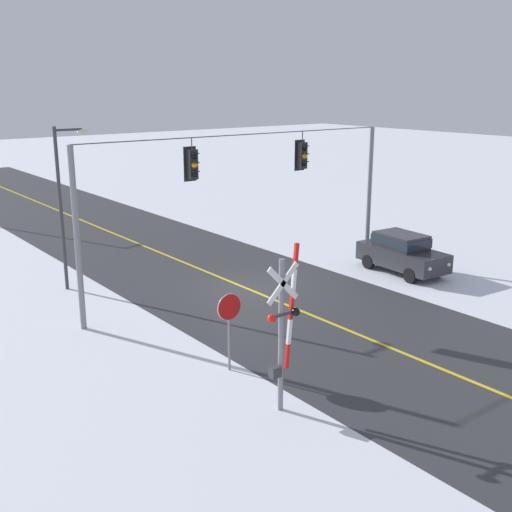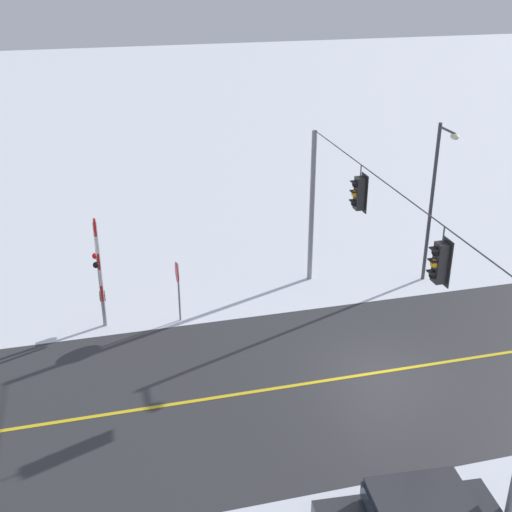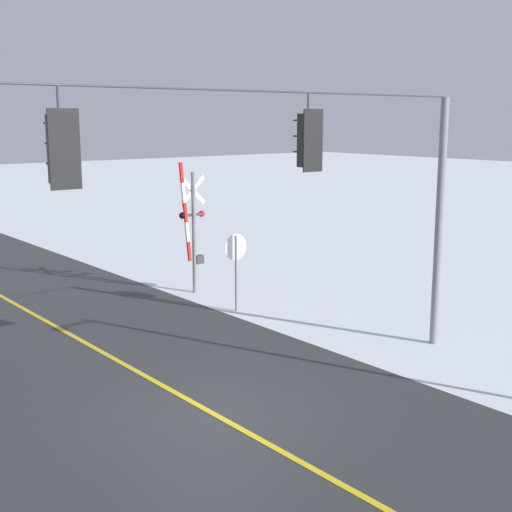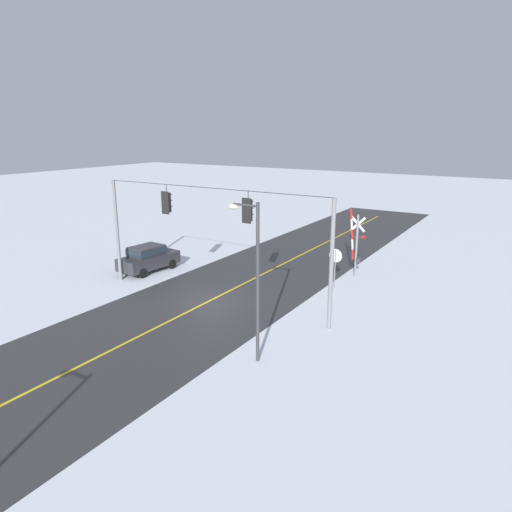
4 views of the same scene
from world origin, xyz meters
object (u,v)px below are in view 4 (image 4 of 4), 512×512
object	(u,v)px
stop_sign	(335,259)
parked_car_charcoal	(148,257)
streetlamp_near	(253,268)
railroad_crossing	(356,242)

from	to	relation	value
stop_sign	parked_car_charcoal	bearing A→B (deg)	16.40
streetlamp_near	railroad_crossing	bearing A→B (deg)	-88.33
stop_sign	streetlamp_near	distance (m)	10.47
railroad_crossing	streetlamp_near	world-z (taller)	streetlamp_near
railroad_crossing	streetlamp_near	distance (m)	13.01
stop_sign	parked_car_charcoal	size ratio (longest dim) A/B	0.55
streetlamp_near	parked_car_charcoal	bearing A→B (deg)	-28.63
railroad_crossing	parked_car_charcoal	distance (m)	13.55
railroad_crossing	parked_car_charcoal	xyz separation A→B (m)	(12.01, 6.14, -1.29)
parked_car_charcoal	railroad_crossing	bearing A→B (deg)	-152.93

